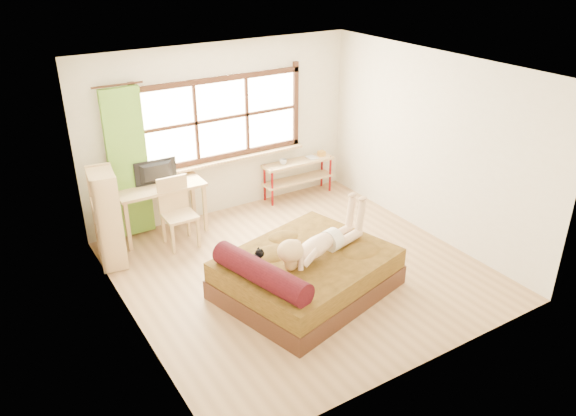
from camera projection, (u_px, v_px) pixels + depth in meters
floor at (300, 270)px, 7.60m from camera, size 4.50×4.50×0.00m
ceiling at (302, 69)px, 6.43m from camera, size 4.50×4.50×0.00m
wall_back at (222, 131)px, 8.74m from camera, size 4.50×0.00×4.50m
wall_front at (430, 256)px, 5.30m from camera, size 4.50×0.00×4.50m
wall_left at (123, 221)px, 5.95m from camera, size 0.00×4.50×4.50m
wall_right at (431, 146)px, 8.09m from camera, size 0.00×4.50×4.50m
window at (222, 121)px, 8.65m from camera, size 2.80×0.16×1.46m
curtain at (128, 164)px, 8.00m from camera, size 0.55×0.10×2.20m
bed at (304, 274)px, 7.01m from camera, size 2.38×2.08×0.77m
woman at (320, 233)px, 6.84m from camera, size 1.48×0.75×0.61m
kitten at (252, 260)px, 6.62m from camera, size 0.33×0.19×0.24m
desk at (160, 192)px, 8.23m from camera, size 1.29×0.61×0.80m
monitor at (157, 173)px, 8.14m from camera, size 0.63×0.09×0.36m
chair at (177, 208)px, 8.06m from camera, size 0.45×0.45×1.00m
pipe_shelf at (299, 170)px, 9.61m from camera, size 1.28×0.33×0.73m
cup at (283, 162)px, 9.37m from camera, size 0.12×0.12×0.09m
book at (308, 158)px, 9.62m from camera, size 0.16×0.22×0.02m
bookshelf at (107, 218)px, 7.49m from camera, size 0.41×0.63×1.34m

